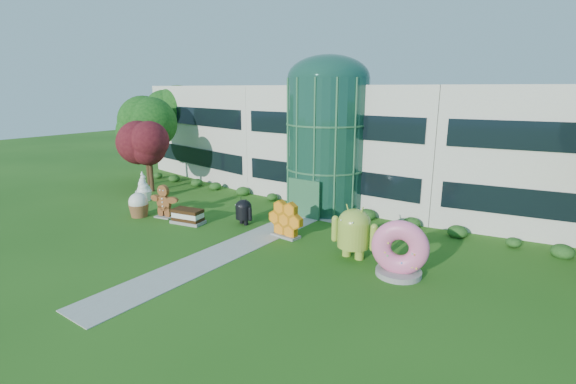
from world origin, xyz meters
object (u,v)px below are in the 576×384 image
Objects in this scene: android_green at (354,229)px; gingerbread at (164,201)px; android_black at (244,210)px; donut at (400,247)px.

gingerbread is (-14.45, -1.32, -0.42)m from android_green.
android_black is 11.76m from donut.
android_green is 1.61× the size of android_black.
android_black is 6.09m from gingerbread.
android_black is 0.77× the size of gingerbread.
android_black is 0.69× the size of donut.
android_green reaches higher than gingerbread.
gingerbread is at bearing -172.87° from android_green.
android_black is at bearing 9.91° from gingerbread.
android_green is 2.98m from donut.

